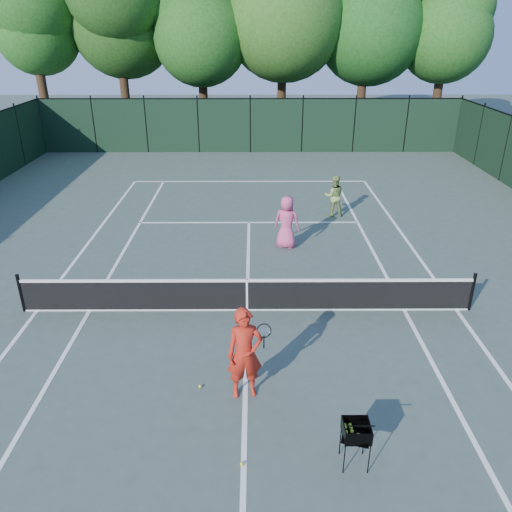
{
  "coord_description": "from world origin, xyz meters",
  "views": [
    {
      "loc": [
        0.17,
        -11.23,
        6.75
      ],
      "look_at": [
        0.24,
        1.0,
        1.1
      ],
      "focal_mm": 35.0,
      "sensor_mm": 36.0,
      "label": 1
    }
  ],
  "objects_px": {
    "loose_ball_midcourt": "(200,386)",
    "ball_hopper": "(356,431)",
    "coach": "(245,353)",
    "loose_ball_near_cart": "(242,464)",
    "player_green": "(334,196)",
    "player_pink": "(287,222)"
  },
  "relations": [
    {
      "from": "loose_ball_midcourt",
      "to": "ball_hopper",
      "type": "bearing_deg",
      "value": -35.07
    },
    {
      "from": "coach",
      "to": "loose_ball_midcourt",
      "type": "distance_m",
      "value": 1.33
    },
    {
      "from": "coach",
      "to": "loose_ball_near_cart",
      "type": "relative_size",
      "value": 28.63
    },
    {
      "from": "player_green",
      "to": "ball_hopper",
      "type": "bearing_deg",
      "value": 82.57
    },
    {
      "from": "coach",
      "to": "ball_hopper",
      "type": "xyz_separation_m",
      "value": [
        1.86,
        -1.78,
        -0.25
      ]
    },
    {
      "from": "coach",
      "to": "player_green",
      "type": "height_order",
      "value": "coach"
    },
    {
      "from": "player_pink",
      "to": "loose_ball_midcourt",
      "type": "xyz_separation_m",
      "value": [
        -2.2,
        -7.19,
        -0.85
      ]
    },
    {
      "from": "player_pink",
      "to": "loose_ball_near_cart",
      "type": "bearing_deg",
      "value": 101.58
    },
    {
      "from": "player_pink",
      "to": "loose_ball_midcourt",
      "type": "height_order",
      "value": "player_pink"
    },
    {
      "from": "ball_hopper",
      "to": "coach",
      "type": "bearing_deg",
      "value": 151.81
    },
    {
      "from": "player_pink",
      "to": "loose_ball_midcourt",
      "type": "relative_size",
      "value": 26.04
    },
    {
      "from": "player_pink",
      "to": "ball_hopper",
      "type": "height_order",
      "value": "player_pink"
    },
    {
      "from": "ball_hopper",
      "to": "loose_ball_midcourt",
      "type": "height_order",
      "value": "ball_hopper"
    },
    {
      "from": "loose_ball_midcourt",
      "to": "coach",
      "type": "bearing_deg",
      "value": -10.46
    },
    {
      "from": "coach",
      "to": "ball_hopper",
      "type": "height_order",
      "value": "coach"
    },
    {
      "from": "player_green",
      "to": "loose_ball_midcourt",
      "type": "bearing_deg",
      "value": 66.87
    },
    {
      "from": "ball_hopper",
      "to": "loose_ball_midcourt",
      "type": "xyz_separation_m",
      "value": [
        -2.79,
        1.96,
        -0.69
      ]
    },
    {
      "from": "coach",
      "to": "loose_ball_near_cart",
      "type": "distance_m",
      "value": 2.05
    },
    {
      "from": "player_green",
      "to": "loose_ball_midcourt",
      "type": "xyz_separation_m",
      "value": [
        -4.21,
        -10.23,
        -0.76
      ]
    },
    {
      "from": "player_pink",
      "to": "loose_ball_midcourt",
      "type": "distance_m",
      "value": 7.57
    },
    {
      "from": "player_pink",
      "to": "loose_ball_near_cart",
      "type": "height_order",
      "value": "player_pink"
    },
    {
      "from": "coach",
      "to": "loose_ball_near_cart",
      "type": "bearing_deg",
      "value": -101.27
    }
  ]
}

